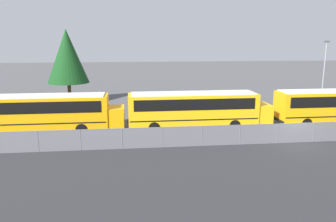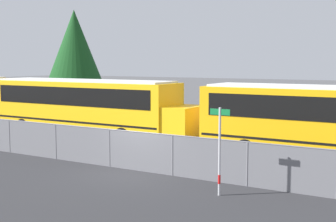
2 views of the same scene
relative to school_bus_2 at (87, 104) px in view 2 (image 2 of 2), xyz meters
name	(u,v)px [view 2 (image 2 of 2)]	position (x,y,z in m)	size (l,w,h in m)	color
ground_plane	(140,171)	(7.10, -5.12, -2.02)	(200.00, 200.00, 0.00)	#4C4C4F
road_strip	(26,212)	(7.10, -11.12, -2.01)	(128.89, 12.00, 0.01)	#2B2B2D
fence	(140,151)	(7.10, -5.13, -1.19)	(94.96, 0.07, 1.62)	#9EA0A5
school_bus_2	(87,104)	(0.00, 0.00, 0.00)	(13.33, 2.62, 3.39)	yellow
street_sign	(220,149)	(11.31, -6.67, -0.46)	(0.70, 0.09, 2.94)	#B7B7BC
tree_1	(75,45)	(-13.93, 14.55, 4.01)	(5.26, 5.26, 9.46)	#51381E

